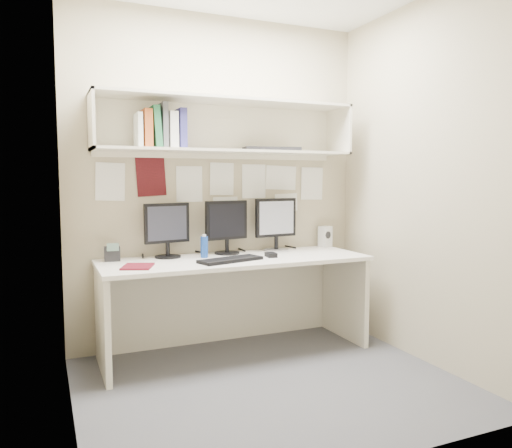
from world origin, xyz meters
name	(u,v)px	position (x,y,z in m)	size (l,w,h in m)	color
floor	(271,384)	(0.00, 0.00, 0.00)	(2.40, 2.00, 0.01)	#48484D
wall_back	(219,181)	(0.00, 1.00, 1.30)	(2.40, 0.02, 2.60)	tan
wall_front	(369,184)	(0.00, -1.00, 1.30)	(2.40, 0.02, 2.60)	tan
wall_left	(66,183)	(-1.20, 0.00, 1.30)	(0.02, 2.00, 2.60)	tan
wall_right	(424,182)	(1.20, 0.00, 1.30)	(0.02, 2.00, 2.60)	tan
desk	(235,305)	(0.00, 0.65, 0.37)	(2.00, 0.70, 0.73)	white
overhead_hutch	(225,127)	(0.00, 0.86, 1.72)	(2.00, 0.38, 0.40)	silver
pinned_papers	(220,188)	(0.00, 0.99, 1.25)	(1.92, 0.01, 0.48)	white
monitor_left	(167,227)	(-0.46, 0.87, 0.96)	(0.35, 0.19, 0.41)	black
monitor_center	(227,225)	(0.01, 0.87, 0.96)	(0.36, 0.20, 0.42)	black
monitor_right	(276,222)	(0.44, 0.87, 0.97)	(0.37, 0.20, 0.43)	#A5A5AA
keyboard	(230,260)	(-0.09, 0.51, 0.74)	(0.48, 0.17, 0.02)	black
mouse	(271,255)	(0.26, 0.58, 0.75)	(0.07, 0.11, 0.03)	black
speaker	(325,236)	(0.94, 0.91, 0.82)	(0.11, 0.12, 0.18)	silver
blue_bottle	(204,247)	(-0.21, 0.75, 0.81)	(0.06, 0.06, 0.17)	navy
maroon_notebook	(138,266)	(-0.75, 0.53, 0.74)	(0.19, 0.23, 0.01)	#5D0F1B
desk_phone	(112,254)	(-0.87, 0.87, 0.78)	(0.12, 0.11, 0.13)	black
book_stack	(161,129)	(-0.51, 0.80, 1.68)	(0.35, 0.20, 0.32)	white
hutch_tray	(272,149)	(0.38, 0.82, 1.56)	(0.45, 0.17, 0.03)	black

